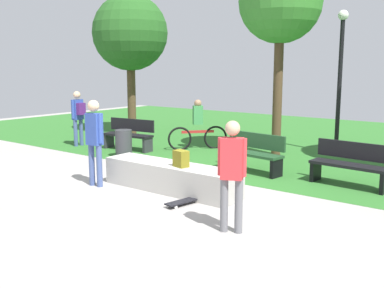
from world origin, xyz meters
TOP-DOWN VIEW (x-y plane):
  - ground_plane at (0.00, 0.00)m, footprint 28.00×28.00m
  - grass_lawn at (0.00, 7.60)m, footprint 26.60×12.81m
  - concrete_ledge at (0.46, -0.10)m, footprint 3.01×0.70m
  - backpack_on_ledge at (0.79, -0.19)m, footprint 0.32×0.26m
  - skater_performing_trick at (-1.01, -0.77)m, footprint 0.43×0.24m
  - skater_watching at (2.65, -1.30)m, footprint 0.40×0.31m
  - skateboard_by_ledge at (1.25, -0.66)m, footprint 0.34×0.82m
  - park_bench_by_oak at (-3.42, 2.58)m, footprint 1.64×0.64m
  - park_bench_near_path at (0.93, 2.31)m, footprint 1.65×0.68m
  - park_bench_center_lawn at (3.18, 2.43)m, footprint 1.63×0.60m
  - tree_slender_maple at (-5.68, 4.97)m, footprint 2.69×2.69m
  - tree_broad_elm at (0.42, 4.51)m, footprint 2.23×2.23m
  - lamp_post at (1.68, 5.76)m, footprint 0.28×0.28m
  - trash_bin at (-2.70, 1.66)m, footprint 0.45×0.45m
  - pedestrian_with_backpack at (-5.12, 2.08)m, footprint 0.35×0.43m
  - cyclist_on_bicycle at (-1.86, 3.90)m, footprint 1.22×1.43m

SIDE VIEW (x-z plane):
  - ground_plane at x=0.00m, z-range 0.00..0.00m
  - grass_lawn at x=0.00m, z-range 0.00..0.01m
  - skateboard_by_ledge at x=1.25m, z-range 0.02..0.10m
  - concrete_ledge at x=0.46m, z-range 0.00..0.55m
  - trash_bin at x=-2.70m, z-range 0.00..0.76m
  - park_bench_by_oak at x=-3.42m, z-range 0.03..0.94m
  - park_bench_near_path at x=0.93m, z-range 0.03..0.94m
  - park_bench_center_lawn at x=3.18m, z-range 0.03..0.94m
  - cyclist_on_bicycle at x=-1.86m, z-range -0.13..1.39m
  - backpack_on_ledge at x=0.79m, z-range 0.55..0.87m
  - skater_watching at x=2.65m, z-range 0.14..1.83m
  - pedestrian_with_backpack at x=-5.12m, z-range 0.17..1.87m
  - skater_performing_trick at x=-1.01m, z-range 0.16..1.95m
  - lamp_post at x=1.68m, z-range 0.45..4.41m
  - tree_slender_maple at x=-5.68m, z-range 1.12..6.10m
  - tree_broad_elm at x=0.42m, z-range 1.48..6.76m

